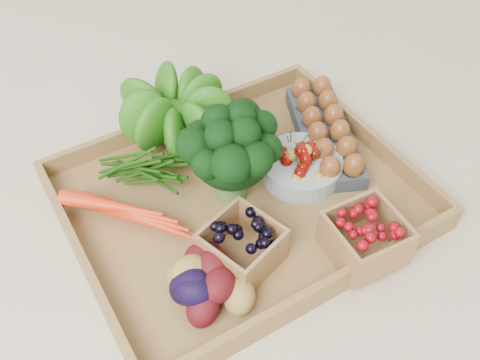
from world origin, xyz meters
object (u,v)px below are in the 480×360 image
broccoli (232,168)px  cherry_bowl (301,167)px  egg_carton (324,135)px  tray (240,201)px

broccoli → cherry_bowl: bearing=-9.1°
broccoli → egg_carton: bearing=7.4°
tray → broccoli: bearing=121.3°
cherry_bowl → egg_carton: size_ratio=0.54×
broccoli → cherry_bowl: broccoli is taller
broccoli → tray: bearing=-58.7°
broccoli → cherry_bowl: 0.14m
cherry_bowl → egg_carton: 0.10m
cherry_bowl → tray: bearing=176.5°
tray → egg_carton: egg_carton is taller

